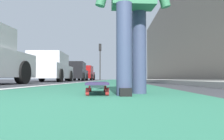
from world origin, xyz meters
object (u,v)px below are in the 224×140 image
at_px(parked_car_far, 74,72).
at_px(parked_car_end, 85,73).
at_px(skateboard, 97,84).
at_px(traffic_light, 100,55).
at_px(parked_car_mid, 50,68).

distance_m(parked_car_far, parked_car_end, 5.71).
relative_size(skateboard, traffic_light, 0.21).
distance_m(parked_car_mid, parked_car_end, 12.10).
bearing_deg(traffic_light, skateboard, -175.43).
distance_m(parked_car_end, traffic_light, 3.04).
distance_m(parked_car_mid, traffic_light, 13.94).
distance_m(skateboard, parked_car_mid, 10.01).
bearing_deg(traffic_light, parked_car_far, 168.58).
bearing_deg(parked_car_mid, parked_car_end, -0.07).
height_order(parked_car_end, traffic_light, traffic_light).
bearing_deg(parked_car_end, traffic_light, -42.92).
height_order(skateboard, traffic_light, traffic_light).
xyz_separation_m(parked_car_mid, parked_car_far, (6.39, -0.03, 0.00)).
relative_size(parked_car_end, traffic_light, 1.00).
relative_size(parked_car_mid, parked_car_far, 1.04).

